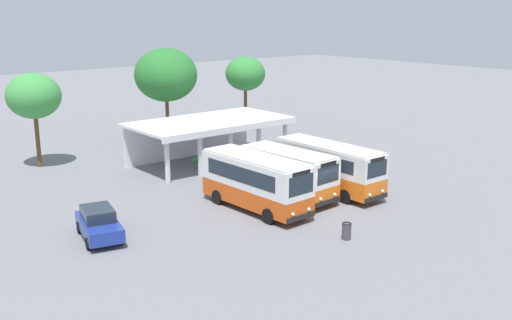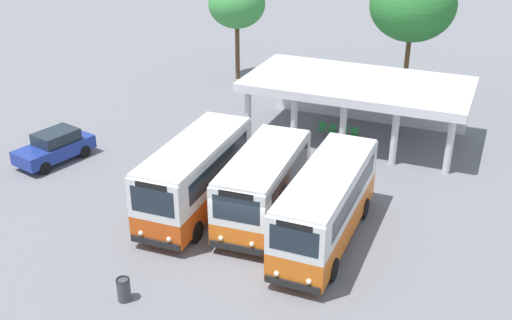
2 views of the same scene
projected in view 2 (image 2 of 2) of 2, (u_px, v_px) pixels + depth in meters
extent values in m
plane|color=slate|center=(246.00, 251.00, 24.50)|extent=(180.00, 180.00, 0.00)
cylinder|color=black|center=(196.00, 231.00, 24.97)|extent=(0.25, 0.91, 0.90)
cylinder|color=black|center=(150.00, 221.00, 25.68)|extent=(0.25, 0.91, 0.90)
cylinder|color=black|center=(240.00, 183.00, 28.88)|extent=(0.25, 0.91, 0.90)
cylinder|color=black|center=(198.00, 175.00, 29.59)|extent=(0.25, 0.91, 0.90)
cube|color=#D14C14|center=(197.00, 192.00, 27.08)|extent=(2.54, 7.55, 1.08)
cube|color=silver|center=(196.00, 163.00, 26.48)|extent=(2.54, 7.55, 1.69)
cube|color=silver|center=(195.00, 144.00, 26.09)|extent=(2.46, 7.33, 0.12)
cube|color=black|center=(155.00, 243.00, 24.07)|extent=(2.17, 0.17, 0.28)
cube|color=#1E2833|center=(152.00, 202.00, 23.32)|extent=(1.88, 0.11, 1.10)
cube|color=black|center=(151.00, 186.00, 23.03)|extent=(1.37, 0.10, 0.24)
cube|color=#1E2833|center=(220.00, 166.00, 26.18)|extent=(0.24, 5.98, 0.93)
cube|color=#1E2833|center=(173.00, 158.00, 26.91)|extent=(0.24, 5.98, 0.93)
sphere|color=#EAEACC|center=(169.00, 239.00, 23.74)|extent=(0.20, 0.20, 0.20)
sphere|color=#EAEACC|center=(141.00, 233.00, 24.15)|extent=(0.20, 0.20, 0.20)
cylinder|color=black|center=(274.00, 238.00, 24.55)|extent=(0.28, 0.91, 0.90)
cylinder|color=black|center=(222.00, 228.00, 25.21)|extent=(0.28, 0.91, 0.90)
cylinder|color=black|center=(301.00, 192.00, 28.04)|extent=(0.28, 0.91, 0.90)
cylinder|color=black|center=(255.00, 184.00, 28.71)|extent=(0.28, 0.91, 0.90)
cube|color=orange|center=(264.00, 201.00, 26.45)|extent=(2.77, 6.75, 0.98)
cube|color=silver|center=(264.00, 174.00, 25.90)|extent=(2.77, 6.75, 1.59)
cube|color=silver|center=(264.00, 156.00, 25.53)|extent=(2.68, 6.55, 0.12)
cube|color=black|center=(236.00, 248.00, 23.75)|extent=(2.23, 0.24, 0.28)
cube|color=#1E2833|center=(236.00, 210.00, 23.07)|extent=(1.92, 0.18, 1.03)
cube|color=black|center=(236.00, 195.00, 22.80)|extent=(1.40, 0.14, 0.24)
cube|color=#1E2833|center=(291.00, 176.00, 25.62)|extent=(0.38, 5.28, 0.87)
cube|color=#1E2833|center=(239.00, 168.00, 26.31)|extent=(0.38, 5.28, 0.87)
sphere|color=#EAEACC|center=(252.00, 244.00, 23.43)|extent=(0.20, 0.20, 0.20)
sphere|color=#EAEACC|center=(221.00, 238.00, 23.82)|extent=(0.20, 0.20, 0.20)
cylinder|color=black|center=(333.00, 269.00, 22.59)|extent=(0.22, 0.90, 0.90)
cylinder|color=black|center=(280.00, 257.00, 23.32)|extent=(0.22, 0.90, 0.90)
cylinder|color=black|center=(365.00, 208.00, 26.70)|extent=(0.22, 0.90, 0.90)
cylinder|color=black|center=(319.00, 199.00, 27.43)|extent=(0.22, 0.90, 0.90)
cube|color=orange|center=(326.00, 220.00, 24.79)|extent=(2.23, 7.97, 1.14)
cube|color=silver|center=(327.00, 191.00, 24.22)|extent=(2.23, 7.97, 1.52)
cube|color=silver|center=(328.00, 173.00, 23.87)|extent=(2.16, 7.73, 0.12)
cube|color=black|center=(292.00, 285.00, 21.64)|extent=(2.08, 0.11, 0.28)
cube|color=#1E2833|center=(294.00, 241.00, 20.90)|extent=(1.80, 0.06, 0.99)
cube|color=black|center=(294.00, 226.00, 20.64)|extent=(1.32, 0.06, 0.24)
cube|color=#1E2833|center=(355.00, 194.00, 23.91)|extent=(0.07, 6.37, 0.83)
cube|color=#1E2833|center=(302.00, 184.00, 24.66)|extent=(0.07, 6.37, 0.83)
sphere|color=#EAEACC|center=(309.00, 281.00, 21.30)|extent=(0.20, 0.20, 0.20)
sphere|color=#EAEACC|center=(277.00, 273.00, 21.72)|extent=(0.20, 0.20, 0.20)
cylinder|color=black|center=(45.00, 168.00, 30.58)|extent=(0.32, 0.66, 0.64)
cylinder|color=black|center=(25.00, 160.00, 31.47)|extent=(0.32, 0.66, 0.64)
cylinder|color=black|center=(85.00, 151.00, 32.40)|extent=(0.32, 0.66, 0.64)
cylinder|color=black|center=(65.00, 144.00, 33.29)|extent=(0.32, 0.66, 0.64)
cube|color=navy|center=(54.00, 149.00, 31.78)|extent=(2.66, 4.34, 0.70)
cube|color=#1E2833|center=(56.00, 137.00, 31.65)|extent=(1.95, 2.40, 0.60)
cylinder|color=silver|center=(248.00, 113.00, 33.98)|extent=(0.36, 0.36, 3.20)
cylinder|color=silver|center=(294.00, 120.00, 33.02)|extent=(0.36, 0.36, 3.20)
cylinder|color=silver|center=(343.00, 128.00, 32.06)|extent=(0.36, 0.36, 3.20)
cylinder|color=silver|center=(395.00, 135.00, 31.10)|extent=(0.36, 0.36, 3.20)
cylinder|color=silver|center=(450.00, 144.00, 30.13)|extent=(0.36, 0.36, 3.20)
cube|color=white|center=(368.00, 95.00, 36.65)|extent=(11.69, 0.20, 3.20)
cube|color=white|center=(358.00, 82.00, 33.54)|extent=(12.19, 6.42, 0.20)
cube|color=white|center=(342.00, 104.00, 31.01)|extent=(12.19, 0.10, 0.28)
cylinder|color=slate|center=(323.00, 135.00, 34.70)|extent=(0.03, 0.03, 0.44)
cylinder|color=slate|center=(317.00, 134.00, 34.84)|extent=(0.03, 0.03, 0.44)
cylinder|color=slate|center=(325.00, 133.00, 34.99)|extent=(0.03, 0.03, 0.44)
cylinder|color=slate|center=(320.00, 132.00, 35.12)|extent=(0.03, 0.03, 0.44)
cube|color=#2D8C47|center=(322.00, 129.00, 34.81)|extent=(0.46, 0.46, 0.04)
cube|color=#2D8C47|center=(323.00, 125.00, 34.89)|extent=(0.44, 0.06, 0.40)
cylinder|color=slate|center=(334.00, 137.00, 34.43)|extent=(0.03, 0.03, 0.44)
cylinder|color=slate|center=(328.00, 136.00, 34.56)|extent=(0.03, 0.03, 0.44)
cylinder|color=slate|center=(336.00, 135.00, 34.71)|extent=(0.03, 0.03, 0.44)
cylinder|color=slate|center=(330.00, 134.00, 34.85)|extent=(0.03, 0.03, 0.44)
cube|color=#2D8C47|center=(332.00, 131.00, 34.53)|extent=(0.46, 0.46, 0.04)
cube|color=#2D8C47|center=(333.00, 127.00, 34.61)|extent=(0.44, 0.06, 0.40)
cylinder|color=slate|center=(345.00, 138.00, 34.25)|extent=(0.03, 0.03, 0.44)
cylinder|color=slate|center=(339.00, 137.00, 34.38)|extent=(0.03, 0.03, 0.44)
cylinder|color=slate|center=(347.00, 136.00, 34.54)|extent=(0.03, 0.03, 0.44)
cylinder|color=slate|center=(341.00, 135.00, 34.67)|extent=(0.03, 0.03, 0.44)
cube|color=#2D8C47|center=(343.00, 133.00, 34.36)|extent=(0.46, 0.46, 0.04)
cube|color=#2D8C47|center=(344.00, 128.00, 34.43)|extent=(0.44, 0.06, 0.40)
cylinder|color=slate|center=(355.00, 141.00, 33.93)|extent=(0.03, 0.03, 0.44)
cylinder|color=slate|center=(349.00, 140.00, 34.07)|extent=(0.03, 0.03, 0.44)
cylinder|color=slate|center=(357.00, 139.00, 34.22)|extent=(0.03, 0.03, 0.44)
cylinder|color=slate|center=(351.00, 137.00, 34.35)|extent=(0.03, 0.03, 0.44)
cube|color=#2D8C47|center=(353.00, 135.00, 34.04)|extent=(0.46, 0.46, 0.04)
cube|color=#2D8C47|center=(355.00, 131.00, 34.12)|extent=(0.44, 0.06, 0.40)
cylinder|color=brown|center=(406.00, 67.00, 40.52)|extent=(0.32, 0.32, 4.04)
ellipsoid|color=#28722D|center=(413.00, 5.00, 38.77)|extent=(5.48, 5.48, 4.66)
cylinder|color=brown|center=(237.00, 52.00, 43.99)|extent=(0.32, 0.32, 3.93)
ellipsoid|color=green|center=(237.00, 4.00, 42.51)|extent=(3.98, 3.98, 3.39)
cylinder|color=#3F3F47|center=(124.00, 290.00, 21.52)|extent=(0.48, 0.48, 0.85)
torus|color=black|center=(123.00, 280.00, 21.33)|extent=(0.49, 0.49, 0.06)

